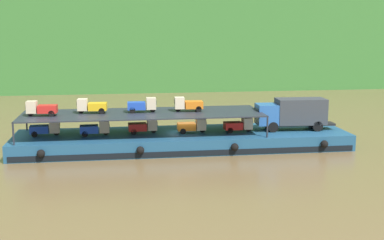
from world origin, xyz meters
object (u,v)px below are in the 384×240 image
Objects in this scene: mini_truck_lower_fore at (192,126)px; mini_truck_upper_bow at (188,104)px; cargo_barge at (182,140)px; mini_truck_lower_aft at (95,128)px; mini_truck_upper_stern at (41,108)px; covered_lorry at (293,113)px; mini_truck_upper_fore at (142,105)px; mini_truck_lower_stern at (45,128)px; mini_truck_lower_mid at (143,126)px; mini_truck_upper_mid at (92,106)px; mini_truck_lower_bow at (239,125)px.

mini_truck_lower_fore is 2.13m from mini_truck_upper_bow.
cargo_barge is 11.41× the size of mini_truck_lower_aft.
mini_truck_lower_aft is 1.02× the size of mini_truck_lower_fore.
mini_truck_upper_stern and mini_truck_upper_bow have the same top height.
mini_truck_upper_fore is at bearing 177.29° from covered_lorry.
mini_truck_upper_stern is (-0.19, -0.64, 2.00)m from mini_truck_lower_stern.
covered_lorry reaches higher than mini_truck_lower_mid.
mini_truck_upper_mid is at bearing 177.69° from covered_lorry.
mini_truck_lower_aft is at bearing 178.84° from mini_truck_lower_bow.
mini_truck_lower_mid is at bearing 176.12° from cargo_barge.
mini_truck_lower_fore is 4.52m from mini_truck_lower_bow.
mini_truck_upper_fore is (-3.79, 0.51, 3.44)m from cargo_barge.
cargo_barge is 8.39m from mini_truck_lower_aft.
mini_truck_upper_bow is at bearing 169.51° from mini_truck_lower_bow.
mini_truck_lower_mid is 2.02m from mini_truck_upper_fore.
mini_truck_lower_aft is at bearing -174.35° from mini_truck_lower_mid.
mini_truck_lower_stern is 1.01× the size of mini_truck_upper_stern.
mini_truck_upper_stern is at bearing 179.31° from mini_truck_lower_bow.
mini_truck_upper_fore is (-14.73, 0.70, 1.00)m from covered_lorry.
mini_truck_lower_stern is 1.01× the size of mini_truck_lower_mid.
mini_truck_lower_stern and mini_truck_lower_bow have the same top height.
cargo_barge is 4.02× the size of covered_lorry.
mini_truck_upper_mid is (-4.81, 0.35, 2.00)m from mini_truck_lower_mid.
covered_lorry is at bearing -0.96° from cargo_barge.
mini_truck_lower_bow is 1.00× the size of mini_truck_upper_fore.
covered_lorry is 2.85× the size of mini_truck_lower_mid.
mini_truck_lower_fore is at bearing -0.35° from mini_truck_lower_aft.
mini_truck_upper_bow is at bearing 2.22° from mini_truck_lower_mid.
mini_truck_upper_fore and mini_truck_upper_bow have the same top height.
mini_truck_lower_bow is at bearing -1.16° from mini_truck_lower_aft.
cargo_barge is 13.50m from mini_truck_upper_stern.
mini_truck_upper_fore is (-0.04, 0.26, 2.00)m from mini_truck_lower_mid.
covered_lorry is at bearing -2.31° from mini_truck_upper_mid.
mini_truck_upper_stern is at bearing -178.92° from cargo_barge.
cargo_barge is 11.53× the size of mini_truck_upper_fore.
mini_truck_lower_bow is 5.30m from mini_truck_upper_bow.
mini_truck_lower_stern is 9.29m from mini_truck_upper_fore.
mini_truck_lower_bow is at bearing -6.09° from mini_truck_upper_fore.
mini_truck_upper_stern is 13.68m from mini_truck_upper_bow.
mini_truck_lower_fore is 0.99× the size of mini_truck_upper_stern.
mini_truck_lower_bow is (13.69, -0.28, 0.00)m from mini_truck_lower_aft.
mini_truck_upper_mid is 9.17m from mini_truck_upper_bow.
mini_truck_lower_stern is 2.11m from mini_truck_upper_stern.
mini_truck_lower_bow is 14.18m from mini_truck_upper_mid.
mini_truck_upper_stern reaches higher than covered_lorry.
covered_lorry reaches higher than mini_truck_lower_fore.
mini_truck_lower_fore reaches higher than cargo_barge.
mini_truck_lower_bow is at bearing -4.94° from cargo_barge.
mini_truck_lower_stern is at bearing -177.27° from mini_truck_upper_mid.
mini_truck_upper_bow is (-4.83, 0.89, 2.00)m from mini_truck_lower_bow.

